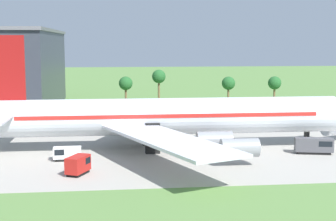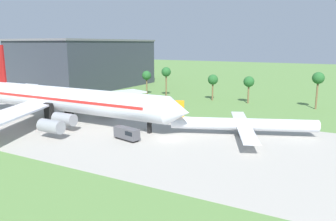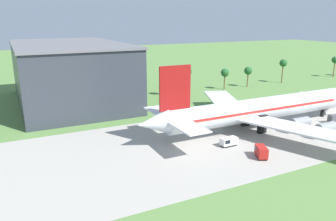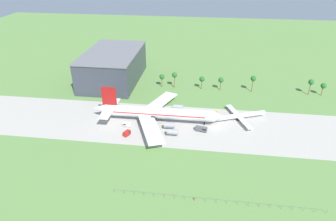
{
  "view_description": "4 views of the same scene",
  "coord_description": "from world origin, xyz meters",
  "px_view_note": "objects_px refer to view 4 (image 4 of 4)",
  "views": [
    {
      "loc": [
        -40.96,
        -84.91,
        18.38
      ],
      "look_at": [
        -31.05,
        2.21,
        6.7
      ],
      "focal_mm": 55.0,
      "sensor_mm": 36.0,
      "label": 1
    },
    {
      "loc": [
        31.62,
        -58.74,
        19.93
      ],
      "look_at": [
        -1.3,
        2.21,
        5.7
      ],
      "focal_mm": 35.0,
      "sensor_mm": 36.0,
      "label": 2
    },
    {
      "loc": [
        -94.35,
        -65.23,
        30.0
      ],
      "look_at": [
        -60.79,
        2.21,
        8.84
      ],
      "focal_mm": 35.0,
      "sensor_mm": 36.0,
      "label": 3
    },
    {
      "loc": [
        -7.19,
        -140.39,
        85.18
      ],
      "look_at": [
        -26.55,
        5.0,
        6.0
      ],
      "focal_mm": 32.0,
      "sensor_mm": 36.0,
      "label": 4
    }
  ],
  "objects_px": {
    "baggage_tug": "(202,129)",
    "catering_van": "(127,133)",
    "jet_airliner": "(157,113)",
    "regional_aircraft": "(239,116)",
    "no_stopping_sign": "(195,199)",
    "terminal_building": "(113,66)",
    "fuel_truck": "(127,124)"
  },
  "relations": [
    {
      "from": "baggage_tug",
      "to": "terminal_building",
      "type": "height_order",
      "value": "terminal_building"
    },
    {
      "from": "baggage_tug",
      "to": "terminal_building",
      "type": "distance_m",
      "value": 91.35
    },
    {
      "from": "no_stopping_sign",
      "to": "terminal_building",
      "type": "relative_size",
      "value": 0.03
    },
    {
      "from": "jet_airliner",
      "to": "fuel_truck",
      "type": "relative_size",
      "value": 16.61
    },
    {
      "from": "fuel_truck",
      "to": "catering_van",
      "type": "bearing_deg",
      "value": -74.92
    },
    {
      "from": "catering_van",
      "to": "terminal_building",
      "type": "height_order",
      "value": "terminal_building"
    },
    {
      "from": "regional_aircraft",
      "to": "fuel_truck",
      "type": "bearing_deg",
      "value": -165.79
    },
    {
      "from": "jet_airliner",
      "to": "catering_van",
      "type": "xyz_separation_m",
      "value": [
        -13.1,
        -15.98,
        -4.23
      ]
    },
    {
      "from": "regional_aircraft",
      "to": "terminal_building",
      "type": "relative_size",
      "value": 0.5
    },
    {
      "from": "terminal_building",
      "to": "no_stopping_sign",
      "type": "bearing_deg",
      "value": -59.92
    },
    {
      "from": "baggage_tug",
      "to": "fuel_truck",
      "type": "relative_size",
      "value": 1.48
    },
    {
      "from": "regional_aircraft",
      "to": "no_stopping_sign",
      "type": "height_order",
      "value": "regional_aircraft"
    },
    {
      "from": "fuel_truck",
      "to": "no_stopping_sign",
      "type": "xyz_separation_m",
      "value": [
        39.72,
        -50.4,
        -0.1
      ]
    },
    {
      "from": "baggage_tug",
      "to": "catering_van",
      "type": "distance_m",
      "value": 39.25
    },
    {
      "from": "regional_aircraft",
      "to": "catering_van",
      "type": "relative_size",
      "value": 6.74
    },
    {
      "from": "no_stopping_sign",
      "to": "terminal_building",
      "type": "distance_m",
      "value": 130.81
    },
    {
      "from": "regional_aircraft",
      "to": "catering_van",
      "type": "xyz_separation_m",
      "value": [
        -58.41,
        -24.24,
        -1.07
      ]
    },
    {
      "from": "baggage_tug",
      "to": "catering_van",
      "type": "xyz_separation_m",
      "value": [
        -38.18,
        -9.12,
        -0.01
      ]
    },
    {
      "from": "catering_van",
      "to": "terminal_building",
      "type": "relative_size",
      "value": 0.07
    },
    {
      "from": "jet_airliner",
      "to": "regional_aircraft",
      "type": "distance_m",
      "value": 46.17
    },
    {
      "from": "no_stopping_sign",
      "to": "catering_van",
      "type": "bearing_deg",
      "value": 131.95
    },
    {
      "from": "terminal_building",
      "to": "baggage_tug",
      "type": "bearing_deg",
      "value": -43.21
    },
    {
      "from": "jet_airliner",
      "to": "baggage_tug",
      "type": "relative_size",
      "value": 11.2
    },
    {
      "from": "jet_airliner",
      "to": "terminal_building",
      "type": "relative_size",
      "value": 1.18
    },
    {
      "from": "jet_airliner",
      "to": "baggage_tug",
      "type": "height_order",
      "value": "jet_airliner"
    },
    {
      "from": "catering_van",
      "to": "no_stopping_sign",
      "type": "height_order",
      "value": "catering_van"
    },
    {
      "from": "baggage_tug",
      "to": "no_stopping_sign",
      "type": "height_order",
      "value": "baggage_tug"
    },
    {
      "from": "no_stopping_sign",
      "to": "jet_airliner",
      "type": "bearing_deg",
      "value": 112.85
    },
    {
      "from": "regional_aircraft",
      "to": "no_stopping_sign",
      "type": "relative_size",
      "value": 18.08
    },
    {
      "from": "jet_airliner",
      "to": "regional_aircraft",
      "type": "height_order",
      "value": "jet_airliner"
    },
    {
      "from": "terminal_building",
      "to": "jet_airliner",
      "type": "bearing_deg",
      "value": -53.37
    },
    {
      "from": "regional_aircraft",
      "to": "no_stopping_sign",
      "type": "distance_m",
      "value": 69.1
    }
  ]
}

